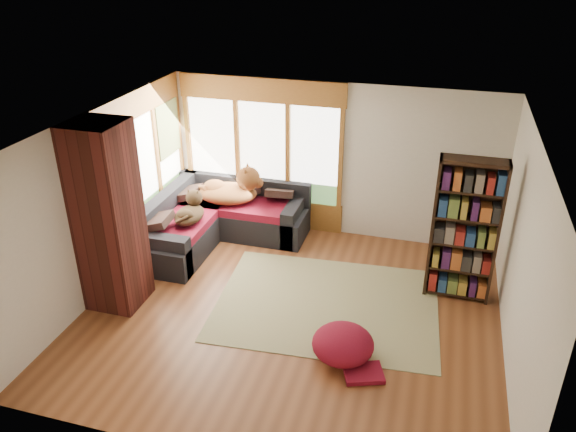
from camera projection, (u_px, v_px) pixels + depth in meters
The scene contains 17 objects.
floor at pixel (291, 313), 7.66m from camera, with size 5.50×5.50×0.00m, color brown.
ceiling at pixel (291, 130), 6.50m from camera, with size 5.50×5.50×0.00m, color white.
wall_back at pixel (332, 161), 9.23m from camera, with size 5.50×0.04×2.60m, color silver.
wall_front at pixel (214, 357), 4.93m from camera, with size 5.50×0.04×2.60m, color silver.
wall_left at pixel (100, 203), 7.75m from camera, with size 0.04×5.00×2.60m, color silver.
wall_right at pixel (523, 260), 6.40m from camera, with size 0.04×5.00×2.60m, color silver.
windows_back at pixel (262, 152), 9.48m from camera, with size 2.82×0.10×1.90m.
windows_left at pixel (144, 169), 8.76m from camera, with size 0.10×2.62×1.90m.
roller_blind at pixel (168, 129), 9.28m from camera, with size 0.03×0.72×0.90m, color olive.
brick_chimney at pixel (108, 218), 7.37m from camera, with size 0.70×0.70×2.60m, color #471914.
sectional_sofa at pixel (207, 221), 9.46m from camera, with size 2.20×2.20×0.80m.
area_rug at pixel (327, 304), 7.84m from camera, with size 3.04×2.32×0.01m, color beige.
bookshelf at pixel (464, 231), 7.60m from camera, with size 0.89×0.30×2.07m.
pouf at pixel (343, 343), 6.76m from camera, with size 0.75×0.75×0.41m, color maroon.
dog_tan at pixel (233, 190), 9.35m from camera, with size 1.11×0.79×0.57m.
dog_brindle at pixel (191, 212), 8.82m from camera, with size 0.46×0.72×0.38m.
throw_pillows at pixel (211, 195), 9.28m from camera, with size 1.98×1.68×0.45m.
Camera 1 is at (1.68, -6.03, 4.61)m, focal length 35.00 mm.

